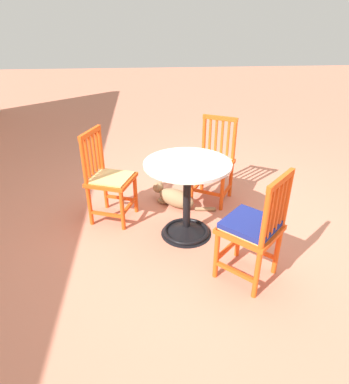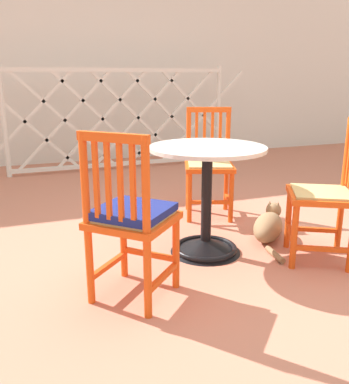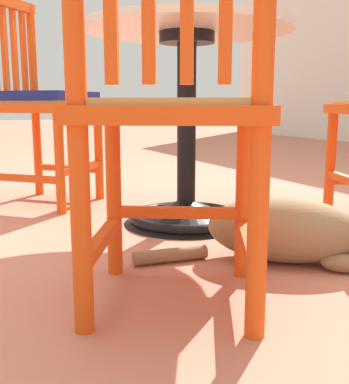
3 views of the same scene
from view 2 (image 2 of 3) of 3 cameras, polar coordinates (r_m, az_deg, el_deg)
ground_plane at (r=2.73m, az=7.35°, el=-9.72°), size 24.00×24.00×0.00m
building_wall_backdrop at (r=6.14m, az=-9.96°, el=17.55°), size 10.00×0.20×2.80m
lattice_fence_panel at (r=5.42m, az=-7.40°, el=10.00°), size 3.48×0.06×1.30m
cafe_table at (r=2.79m, az=4.37°, el=-2.77°), size 0.76×0.76×0.73m
orange_chair_near_fence at (r=2.80m, az=20.07°, el=-0.47°), size 0.55×0.55×0.91m
orange_chair_facing_out at (r=3.53m, az=4.75°, el=3.62°), size 0.52×0.52×0.91m
orange_chair_by_planter at (r=2.18m, az=-5.95°, el=-3.68°), size 0.57×0.57×0.91m
tabby_cat at (r=3.17m, az=12.83°, el=-4.49°), size 0.45×0.66×0.23m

